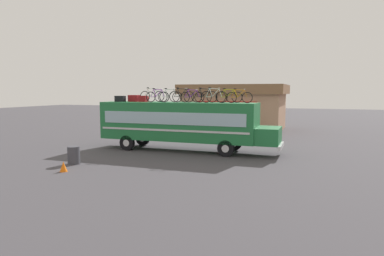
% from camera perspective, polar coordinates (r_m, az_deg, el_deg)
% --- Properties ---
extents(ground_plane, '(120.00, 120.00, 0.00)m').
position_cam_1_polar(ground_plane, '(22.38, -2.31, -3.71)').
color(ground_plane, '#423F44').
extents(bus, '(11.63, 2.49, 3.12)m').
position_cam_1_polar(bus, '(22.03, -1.65, 0.99)').
color(bus, '#1E6B38').
rests_on(bus, ground).
extents(luggage_bag_1, '(0.67, 0.37, 0.40)m').
position_cam_1_polar(luggage_bag_1, '(23.76, -11.82, 4.77)').
color(luggage_bag_1, black).
rests_on(luggage_bag_1, bus).
extents(luggage_bag_2, '(0.71, 0.45, 0.45)m').
position_cam_1_polar(luggage_bag_2, '(23.82, -9.59, 4.87)').
color(luggage_bag_2, maroon).
rests_on(luggage_bag_2, bus).
extents(luggage_bag_3, '(0.46, 0.55, 0.40)m').
position_cam_1_polar(luggage_bag_3, '(23.48, -7.97, 4.83)').
color(luggage_bag_3, maroon).
rests_on(luggage_bag_3, bus).
extents(rooftop_bicycle_1, '(1.79, 0.44, 0.96)m').
position_cam_1_polar(rooftop_bicycle_1, '(23.27, -6.65, 5.32)').
color(rooftop_bicycle_1, black).
rests_on(rooftop_bicycle_1, bus).
extents(rooftop_bicycle_2, '(1.63, 0.44, 0.90)m').
position_cam_1_polar(rooftop_bicycle_2, '(22.32, -5.76, 5.24)').
color(rooftop_bicycle_2, black).
rests_on(rooftop_bicycle_2, bus).
extents(rooftop_bicycle_3, '(1.71, 0.44, 0.91)m').
position_cam_1_polar(rooftop_bicycle_3, '(22.37, -3.70, 5.27)').
color(rooftop_bicycle_3, black).
rests_on(rooftop_bicycle_3, bus).
extents(rooftop_bicycle_4, '(1.70, 0.44, 0.94)m').
position_cam_1_polar(rooftop_bicycle_4, '(21.99, -1.75, 5.30)').
color(rooftop_bicycle_4, black).
rests_on(rooftop_bicycle_4, bus).
extents(rooftop_bicycle_5, '(1.62, 0.44, 0.87)m').
position_cam_1_polar(rooftop_bicycle_5, '(21.73, 0.01, 5.22)').
color(rooftop_bicycle_5, black).
rests_on(rooftop_bicycle_5, bus).
extents(rooftop_bicycle_6, '(1.71, 0.44, 0.94)m').
position_cam_1_polar(rooftop_bicycle_6, '(21.62, 2.04, 5.28)').
color(rooftop_bicycle_6, black).
rests_on(rooftop_bicycle_6, bus).
extents(rooftop_bicycle_7, '(1.70, 0.44, 0.94)m').
position_cam_1_polar(rooftop_bicycle_7, '(20.93, 3.65, 5.25)').
color(rooftop_bicycle_7, black).
rests_on(rooftop_bicycle_7, bus).
extents(rooftop_bicycle_8, '(1.70, 0.44, 0.90)m').
position_cam_1_polar(rooftop_bicycle_8, '(21.44, 6.10, 5.20)').
color(rooftop_bicycle_8, black).
rests_on(rooftop_bicycle_8, bus).
extents(rooftop_bicycle_9, '(1.61, 0.44, 0.87)m').
position_cam_1_polar(rooftop_bicycle_9, '(20.80, 7.83, 5.12)').
color(rooftop_bicycle_9, black).
rests_on(rooftop_bicycle_9, bus).
extents(roadside_building, '(9.90, 8.02, 4.45)m').
position_cam_1_polar(roadside_building, '(34.95, 7.26, 3.55)').
color(roadside_building, tan).
rests_on(roadside_building, ground).
extents(trash_bin, '(0.63, 0.63, 0.93)m').
position_cam_1_polar(trash_bin, '(19.17, -19.01, -4.29)').
color(trash_bin, '#3F3F47').
rests_on(trash_bin, ground).
extents(traffic_cone, '(0.36, 0.36, 0.48)m').
position_cam_1_polar(traffic_cone, '(17.57, -20.54, -6.02)').
color(traffic_cone, orange).
rests_on(traffic_cone, ground).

